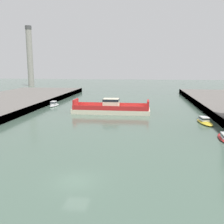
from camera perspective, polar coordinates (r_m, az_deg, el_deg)
name	(u,v)px	position (r m, az deg, el deg)	size (l,w,h in m)	color
ground_plane	(76,181)	(27.29, -8.04, -15.04)	(400.00, 400.00, 0.00)	#4C6656
chain_ferry	(111,109)	(63.84, -0.19, 0.76)	(19.17, 5.86, 3.61)	beige
moored_boat_near_right	(54,104)	(76.73, -12.77, 1.71)	(2.04, 5.44, 1.50)	white
moored_boat_mid_right	(205,121)	(55.72, 19.91, -1.90)	(3.02, 7.10, 1.31)	yellow
smokestack_distant_a	(30,55)	(155.24, -17.83, 12.04)	(3.50, 3.50, 33.50)	#9E998E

